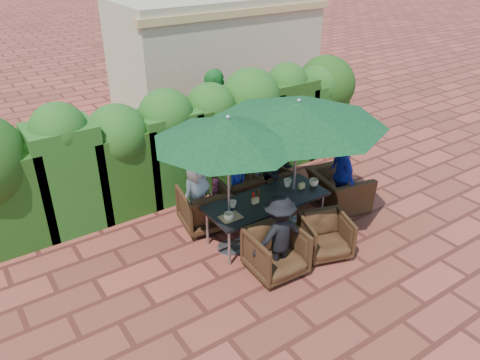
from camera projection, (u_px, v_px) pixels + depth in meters
ground at (255, 239)px, 8.39m from camera, size 80.00×80.00×0.00m
dining_table at (267, 203)px, 8.18m from camera, size 2.22×0.90×0.75m
umbrella_left at (228, 130)px, 7.09m from camera, size 2.39×2.39×2.46m
umbrella_right at (298, 113)px, 7.77m from camera, size 3.00×3.00×2.46m
chair_far_left at (204, 205)px, 8.57m from camera, size 0.97×0.93×0.87m
chair_far_mid at (238, 191)px, 9.14m from camera, size 0.79×0.74×0.78m
chair_far_right at (269, 183)px, 9.47m from camera, size 0.77×0.73×0.73m
chair_near_left at (276, 250)px, 7.40m from camera, size 0.87×0.82×0.85m
chair_near_right at (326, 234)px, 7.84m from camera, size 0.94×0.91×0.78m
chair_end_right at (339, 184)px, 9.19m from camera, size 0.90×1.21×0.96m
adult_far_left at (197, 194)px, 8.46m from camera, size 0.75×0.57×1.36m
adult_far_mid at (236, 184)px, 8.96m from camera, size 0.53×0.48×1.20m
adult_far_right at (275, 171)px, 9.24m from camera, size 0.73×0.52×1.38m
adult_near_left at (279, 236)px, 7.28m from camera, size 0.91×0.47×1.39m
adult_end_right at (343, 176)px, 9.02m from camera, size 0.66×0.92×1.42m
child_left at (217, 197)px, 8.91m from camera, size 0.28×0.23×0.78m
child_right at (255, 183)px, 9.36m from camera, size 0.31×0.25×0.84m
pedestrian_a at (215, 106)px, 11.79m from camera, size 1.75×1.70×1.93m
pedestrian_b at (246, 101)px, 12.44m from camera, size 0.98×0.80×1.76m
pedestrian_c at (260, 101)px, 12.66m from camera, size 1.08×1.07×1.63m
cup_a at (229, 217)px, 7.54m from camera, size 0.16×0.16×0.13m
cup_b at (233, 204)px, 7.89m from camera, size 0.12×0.12×0.12m
cup_c at (276, 201)px, 7.98m from camera, size 0.15×0.15×0.12m
cup_d at (287, 183)px, 8.52m from camera, size 0.15×0.15×0.14m
cup_e at (314, 183)px, 8.54m from camera, size 0.17×0.17×0.13m
ketchup_bottle at (253, 197)px, 8.06m from camera, size 0.04×0.04×0.17m
sauce_bottle at (258, 193)px, 8.16m from camera, size 0.04×0.04×0.17m
serving_tray at (231, 217)px, 7.62m from camera, size 0.35×0.25×0.02m
number_block_left at (255, 201)px, 8.01m from camera, size 0.12×0.06×0.10m
number_block_right at (302, 186)px, 8.48m from camera, size 0.12×0.06×0.10m
hedge_wall at (184, 132)px, 9.41m from camera, size 9.10×1.60×2.40m
building at (216, 50)px, 14.46m from camera, size 6.20×3.08×3.20m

